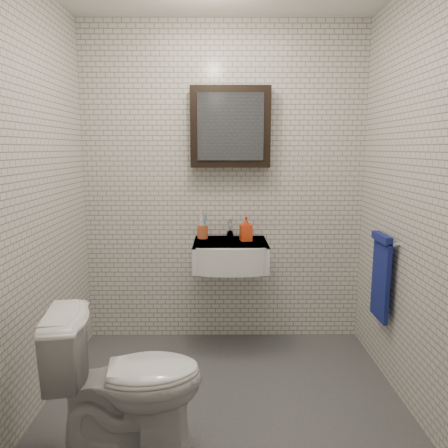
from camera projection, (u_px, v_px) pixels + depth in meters
name	position (u px, v px, depth m)	size (l,w,h in m)	color
ground	(224.00, 403.00, 2.67)	(2.20, 2.00, 0.01)	#494C51
room_shell	(225.00, 162.00, 2.42)	(2.22, 2.02, 2.51)	silver
washbasin	(231.00, 255.00, 3.26)	(0.55, 0.50, 0.20)	white
faucet	(230.00, 229.00, 3.43)	(0.06, 0.20, 0.15)	silver
mirror_cabinet	(230.00, 127.00, 3.29)	(0.60, 0.15, 0.60)	black
towel_rail	(381.00, 273.00, 2.90)	(0.09, 0.30, 0.58)	silver
toothbrush_cup	(203.00, 231.00, 3.40)	(0.10, 0.10, 0.23)	#B8532E
soap_bottle	(246.00, 229.00, 3.30)	(0.08, 0.09, 0.19)	#FF9D1A
toilet	(128.00, 380.00, 2.22)	(0.43, 0.75, 0.77)	white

